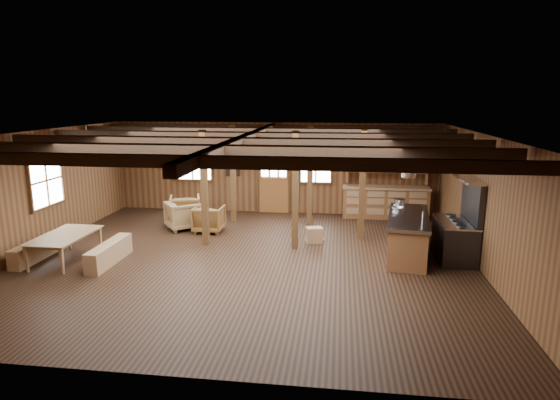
# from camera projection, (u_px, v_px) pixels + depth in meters

# --- Properties ---
(room) EXTENTS (10.04, 9.04, 2.84)m
(room) POSITION_uv_depth(u_px,v_px,m) (245.00, 199.00, 10.13)
(room) COLOR black
(room) RESTS_ON ground
(ceiling_joists) EXTENTS (9.80, 8.82, 0.18)m
(ceiling_joists) POSITION_uv_depth(u_px,v_px,m) (246.00, 139.00, 10.02)
(ceiling_joists) COLOR black
(ceiling_joists) RESTS_ON ceiling
(timber_posts) EXTENTS (3.95, 2.35, 2.80)m
(timber_posts) POSITION_uv_depth(u_px,v_px,m) (281.00, 182.00, 12.08)
(timber_posts) COLOR #412A12
(timber_posts) RESTS_ON floor
(back_door) EXTENTS (1.02, 0.08, 2.15)m
(back_door) POSITION_uv_depth(u_px,v_px,m) (274.00, 185.00, 14.55)
(back_door) COLOR brown
(back_door) RESTS_ON floor
(window_back_left) EXTENTS (1.32, 0.06, 1.32)m
(window_back_left) POSITION_uv_depth(u_px,v_px,m) (192.00, 160.00, 14.73)
(window_back_left) COLOR white
(window_back_left) RESTS_ON wall_back
(window_back_right) EXTENTS (1.02, 0.06, 1.32)m
(window_back_right) POSITION_uv_depth(u_px,v_px,m) (316.00, 163.00, 14.24)
(window_back_right) COLOR white
(window_back_right) RESTS_ON wall_back
(window_left) EXTENTS (0.14, 1.24, 1.32)m
(window_left) POSITION_uv_depth(u_px,v_px,m) (46.00, 180.00, 11.19)
(window_left) COLOR white
(window_left) RESTS_ON wall_back
(notice_boards) EXTENTS (1.08, 0.03, 0.90)m
(notice_boards) POSITION_uv_depth(u_px,v_px,m) (226.00, 160.00, 14.58)
(notice_boards) COLOR silver
(notice_boards) RESTS_ON wall_back
(back_counter) EXTENTS (2.55, 0.60, 2.45)m
(back_counter) POSITION_uv_depth(u_px,v_px,m) (385.00, 198.00, 13.95)
(back_counter) COLOR brown
(back_counter) RESTS_ON floor
(pendant_lamps) EXTENTS (1.86, 2.36, 0.66)m
(pendant_lamps) POSITION_uv_depth(u_px,v_px,m) (161.00, 153.00, 11.19)
(pendant_lamps) COLOR #2E2E30
(pendant_lamps) RESTS_ON ceiling
(pot_rack) EXTENTS (0.42, 3.00, 0.46)m
(pot_rack) POSITION_uv_depth(u_px,v_px,m) (397.00, 159.00, 9.82)
(pot_rack) COLOR #2E2E30
(pot_rack) RESTS_ON ceiling
(kitchen_island) EXTENTS (1.21, 2.60, 1.20)m
(kitchen_island) POSITION_uv_depth(u_px,v_px,m) (408.00, 235.00, 10.65)
(kitchen_island) COLOR brown
(kitchen_island) RESTS_ON floor
(step_stool) EXTENTS (0.50, 0.41, 0.39)m
(step_stool) POSITION_uv_depth(u_px,v_px,m) (314.00, 235.00, 11.64)
(step_stool) COLOR #936542
(step_stool) RESTS_ON floor
(commercial_range) EXTENTS (0.78, 1.50, 1.85)m
(commercial_range) POSITION_uv_depth(u_px,v_px,m) (457.00, 233.00, 10.38)
(commercial_range) COLOR #2E2E30
(commercial_range) RESTS_ON floor
(dining_table) EXTENTS (0.96, 1.72, 0.60)m
(dining_table) POSITION_uv_depth(u_px,v_px,m) (67.00, 248.00, 10.31)
(dining_table) COLOR olive
(dining_table) RESTS_ON floor
(bench_wall) EXTENTS (0.29, 1.55, 0.43)m
(bench_wall) POSITION_uv_depth(u_px,v_px,m) (36.00, 250.00, 10.42)
(bench_wall) COLOR #936542
(bench_wall) RESTS_ON floor
(bench_aisle) EXTENTS (0.31, 1.63, 0.45)m
(bench_aisle) POSITION_uv_depth(u_px,v_px,m) (109.00, 253.00, 10.20)
(bench_aisle) COLOR #936542
(bench_aisle) RESTS_ON floor
(armchair_a) EXTENTS (1.06, 1.08, 0.79)m
(armchair_a) POSITION_uv_depth(u_px,v_px,m) (185.00, 209.00, 13.49)
(armchair_a) COLOR brown
(armchair_a) RESTS_ON floor
(armchair_b) EXTENTS (0.76, 0.78, 0.71)m
(armchair_b) POSITION_uv_depth(u_px,v_px,m) (209.00, 219.00, 12.55)
(armchair_b) COLOR brown
(armchair_b) RESTS_ON floor
(armchair_c) EXTENTS (1.17, 1.16, 0.77)m
(armchair_c) POSITION_uv_depth(u_px,v_px,m) (183.00, 215.00, 12.82)
(armchair_c) COLOR olive
(armchair_c) RESTS_ON floor
(counter_pot) EXTENTS (0.27, 0.27, 0.16)m
(counter_pot) POSITION_uv_depth(u_px,v_px,m) (399.00, 202.00, 11.52)
(counter_pot) COLOR silver
(counter_pot) RESTS_ON kitchen_island
(bowl) EXTENTS (0.33, 0.33, 0.07)m
(bowl) POSITION_uv_depth(u_px,v_px,m) (397.00, 208.00, 11.10)
(bowl) COLOR silver
(bowl) RESTS_ON kitchen_island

